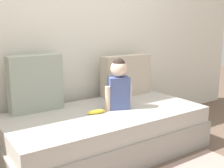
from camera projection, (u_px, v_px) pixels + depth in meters
ground_plane at (105, 152)px, 2.71m from camera, size 12.00×12.00×0.00m
back_wall at (74, 28)px, 2.95m from camera, size 5.12×0.10×2.36m
couch at (105, 132)px, 2.66m from camera, size 1.92×0.96×0.42m
throw_pillow_left at (35, 83)px, 2.58m from camera, size 0.49×0.16×0.52m
throw_pillow_right at (126, 75)px, 3.16m from camera, size 0.59×0.16×0.46m
toddler at (119, 84)px, 2.65m from camera, size 0.31×0.21×0.49m
banana at (96, 112)px, 2.53m from camera, size 0.18×0.07×0.04m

